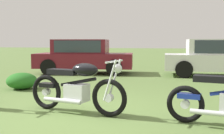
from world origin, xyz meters
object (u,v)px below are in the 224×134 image
at_px(shrub_low, 22,81).
at_px(motorcycle_black, 77,87).
at_px(car_white, 223,56).
at_px(car_burgundy, 83,55).

bearing_deg(shrub_low, motorcycle_black, -36.45).
distance_m(motorcycle_black, car_white, 7.53).
xyz_separation_m(car_white, shrub_low, (-5.51, -5.01, -0.57)).
height_order(motorcycle_black, car_burgundy, car_burgundy).
bearing_deg(motorcycle_black, car_burgundy, 120.79).
height_order(motorcycle_black, car_white, car_white).
distance_m(car_burgundy, shrub_low, 4.35).
bearing_deg(shrub_low, car_white, 42.29).
bearing_deg(car_white, motorcycle_black, -120.37).
relative_size(motorcycle_black, car_white, 0.43).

